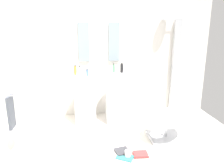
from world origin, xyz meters
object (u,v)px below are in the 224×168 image
at_px(lounge_chair, 166,120).
at_px(magazine_charcoal, 122,151).
at_px(towel_rack, 9,114).
at_px(soap_bottle_amber, 75,70).
at_px(pedestal_sink_right, 116,95).
at_px(shower_column, 175,65).
at_px(magazine_red, 140,154).
at_px(soap_bottle_green, 114,68).
at_px(pedestal_sink_left, 85,97).
at_px(magazine_teal, 125,157).
at_px(coffee_mug, 128,154).
at_px(soap_bottle_black, 122,68).
at_px(soap_bottle_clear, 80,71).
at_px(soap_bottle_blue, 87,73).

xyz_separation_m(lounge_chair, magazine_charcoal, (-0.81, -0.33, -0.32)).
xyz_separation_m(towel_rack, soap_bottle_amber, (0.94, 0.94, 0.45)).
xyz_separation_m(pedestal_sink_right, magazine_charcoal, (-0.07, -1.18, -0.52)).
distance_m(shower_column, soap_bottle_amber, 2.16).
distance_m(shower_column, towel_rack, 3.36).
xyz_separation_m(shower_column, magazine_red, (-1.15, -1.65, -1.05)).
bearing_deg(soap_bottle_green, towel_rack, -147.50).
xyz_separation_m(pedestal_sink_left, lounge_chair, (1.36, -0.85, -0.20)).
bearing_deg(magazine_teal, coffee_mug, 38.81).
relative_size(magazine_red, soap_bottle_amber, 1.15).
relative_size(soap_bottle_green, soap_bottle_black, 0.94).
height_order(soap_bottle_amber, soap_bottle_clear, soap_bottle_clear).
xyz_separation_m(magazine_red, soap_bottle_black, (-0.07, 1.40, 1.05)).
height_order(coffee_mug, soap_bottle_blue, soap_bottle_blue).
bearing_deg(lounge_chair, shower_column, 63.73).
height_order(pedestal_sink_left, shower_column, shower_column).
height_order(pedestal_sink_left, soap_bottle_amber, soap_bottle_amber).
bearing_deg(soap_bottle_green, coffee_mug, -89.02).
relative_size(lounge_chair, soap_bottle_amber, 5.84).
bearing_deg(towel_rack, coffee_mug, -12.43).
bearing_deg(soap_bottle_blue, magazine_charcoal, -64.67).
distance_m(soap_bottle_amber, soap_bottle_black, 0.92).
xyz_separation_m(pedestal_sink_left, soap_bottle_blue, (0.05, -0.13, 0.50)).
height_order(towel_rack, magazine_red, towel_rack).
height_order(lounge_chair, soap_bottle_amber, soap_bottle_amber).
bearing_deg(coffee_mug, soap_bottle_black, 84.64).
xyz_separation_m(lounge_chair, soap_bottle_amber, (-1.53, 0.85, 0.73)).
height_order(magazine_teal, soap_bottle_black, soap_bottle_black).
xyz_separation_m(shower_column, coffee_mug, (-1.35, -1.68, -1.02)).
bearing_deg(soap_bottle_amber, soap_bottle_blue, -29.93).
height_order(shower_column, magazine_teal, shower_column).
bearing_deg(magazine_red, soap_bottle_amber, 129.45).
xyz_separation_m(magazine_teal, soap_bottle_blue, (-0.51, 1.20, 1.03)).
bearing_deg(magazine_charcoal, pedestal_sink_left, 101.37).
height_order(soap_bottle_blue, soap_bottle_clear, soap_bottle_clear).
distance_m(towel_rack, soap_bottle_blue, 1.48).
distance_m(towel_rack, soap_bottle_amber, 1.40).
relative_size(magazine_charcoal, magazine_teal, 0.86).
distance_m(lounge_chair, towel_rack, 2.48).
relative_size(shower_column, soap_bottle_green, 11.36).
xyz_separation_m(lounge_chair, soap_bottle_clear, (-1.44, 0.72, 0.73)).
bearing_deg(pedestal_sink_left, lounge_chair, -32.04).
relative_size(soap_bottle_green, soap_bottle_clear, 0.94).
bearing_deg(pedestal_sink_left, soap_bottle_clear, -121.28).
xyz_separation_m(coffee_mug, soap_bottle_clear, (-0.69, 1.19, 1.02)).
xyz_separation_m(shower_column, soap_bottle_green, (-1.37, -0.22, -0.00)).
bearing_deg(soap_bottle_black, lounge_chair, -57.53).
xyz_separation_m(shower_column, soap_bottle_clear, (-2.03, -0.49, 0.00)).
bearing_deg(magazine_red, magazine_teal, -169.32).
bearing_deg(magazine_teal, soap_bottle_clear, 148.07).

